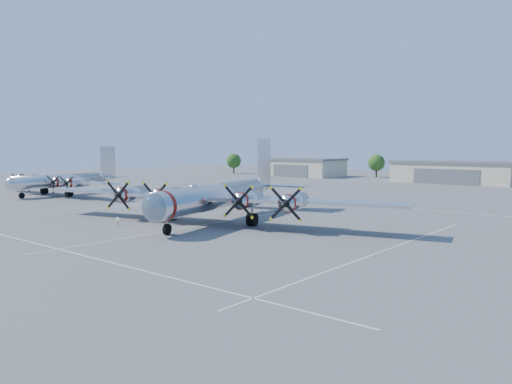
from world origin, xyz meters
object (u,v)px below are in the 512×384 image
Objects in this scene: hangar_west at (304,167)px; bomber_west at (64,195)px; hangar_center at (455,172)px; main_bomber_b29 at (219,221)px; tree_far_west at (234,161)px; info_placard at (118,220)px; tree_west at (376,163)px.

bomber_west is at bearing -90.33° from hangar_west.
hangar_west and hangar_center have the same top height.
main_bomber_b29 reaches higher than bomber_west.
hangar_center is 4.31× the size of tree_far_west.
tree_west is at bearing 105.96° from info_placard.
hangar_center is 83.00m from main_bomber_b29.
hangar_center is at bearing 91.57° from info_placard.
info_placard is at bearing -67.73° from hangar_west.
tree_west is at bearing 162.18° from hangar_center.
hangar_west is at bearing 180.00° from hangar_center.
tree_far_west is at bearing 131.10° from info_placard.
tree_far_west reaches higher than main_bomber_b29.
hangar_west is 93.96m from main_bomber_b29.
tree_west reaches higher than hangar_west.
hangar_west is 3.40× the size of tree_west.
hangar_west is 0.67× the size of bomber_west.
hangar_center is 29.26× the size of info_placard.
info_placard is (63.11, -89.13, -3.53)m from tree_far_west.
main_bomber_b29 is at bearing -62.03° from hangar_west.
tree_far_west is 46.57m from tree_west.
main_bomber_b29 is at bearing -48.84° from tree_far_west.
hangar_center is at bearing 56.64° from bomber_west.
hangar_center is 70.13m from tree_far_west.
info_placard is (38.56, -15.17, 0.69)m from bomber_west.
main_bomber_b29 is 46.57× the size of info_placard.
hangar_west is at bearing 9.01° from tree_far_west.
bomber_west is (-44.49, 5.04, 0.00)m from main_bomber_b29.
hangar_center is (45.00, -0.00, -0.00)m from hangar_west.
tree_far_west is 0.15× the size of main_bomber_b29.
hangar_west is 100.61m from info_placard.
tree_west reaches higher than main_bomber_b29.
tree_west is at bearing 73.51° from bomber_west.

